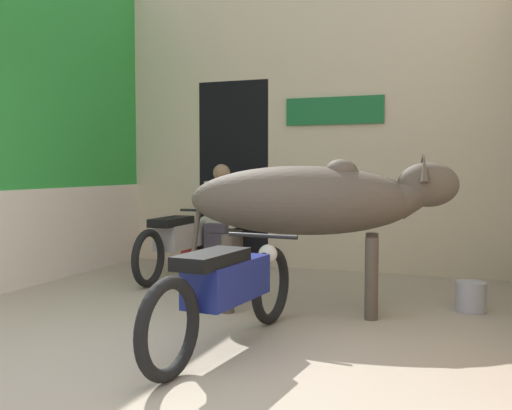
{
  "coord_description": "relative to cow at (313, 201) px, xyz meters",
  "views": [
    {
      "loc": [
        2.04,
        -2.86,
        1.25
      ],
      "look_at": [
        0.23,
        1.9,
        0.93
      ],
      "focal_mm": 42.0,
      "sensor_mm": 36.0,
      "label": 1
    }
  ],
  "objects": [
    {
      "name": "wall_left_shopfront",
      "position": [
        -3.17,
        0.01,
        0.81
      ],
      "size": [
        0.25,
        4.22,
        3.65
      ],
      "color": "green",
      "rests_on": "ground_plane"
    },
    {
      "name": "cow",
      "position": [
        0.0,
        0.0,
        0.0
      ],
      "size": [
        2.33,
        0.94,
        1.38
      ],
      "color": "#4C4238",
      "rests_on": "ground_plane"
    },
    {
      "name": "wall_back_with_doorway",
      "position": [
        -1.0,
        2.37,
        0.65
      ],
      "size": [
        4.81,
        0.93,
        3.65
      ],
      "color": "beige",
      "rests_on": "ground_plane"
    },
    {
      "name": "shopkeeper_seated",
      "position": [
        -1.59,
        1.61,
        -0.27
      ],
      "size": [
        0.38,
        0.33,
        1.29
      ],
      "color": "#3D3842",
      "rests_on": "ground_plane"
    },
    {
      "name": "motorcycle_near",
      "position": [
        -0.27,
        -1.22,
        -0.53
      ],
      "size": [
        0.58,
        2.06,
        0.74
      ],
      "color": "black",
      "rests_on": "ground_plane"
    },
    {
      "name": "motorcycle_far",
      "position": [
        -1.9,
        1.16,
        -0.54
      ],
      "size": [
        0.58,
        2.07,
        0.73
      ],
      "color": "black",
      "rests_on": "ground_plane"
    },
    {
      "name": "bucket",
      "position": [
        1.29,
        0.51,
        -0.83
      ],
      "size": [
        0.26,
        0.26,
        0.26
      ],
      "color": "#A8A8B2",
      "rests_on": "ground_plane"
    },
    {
      "name": "plastic_stool",
      "position": [
        -2.01,
        1.62,
        -0.7
      ],
      "size": [
        0.34,
        0.34,
        0.48
      ],
      "color": "red",
      "rests_on": "ground_plane"
    },
    {
      "name": "ground_plane",
      "position": [
        -0.68,
        -2.09,
        -0.96
      ],
      "size": [
        30.0,
        30.0,
        0.0
      ],
      "primitive_type": "plane",
      "color": "tan"
    }
  ]
}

